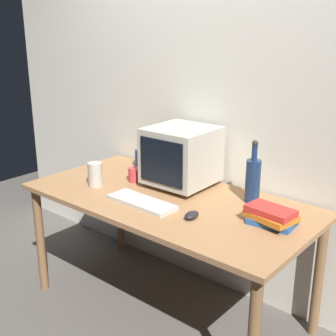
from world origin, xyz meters
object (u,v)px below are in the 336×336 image
(bottle_tall, at_px, (253,179))
(book_stack, at_px, (271,216))
(computer_mouse, at_px, (192,215))
(mug, at_px, (135,175))
(bottle_short, at_px, (140,158))
(metal_canister, at_px, (95,174))
(keyboard, at_px, (142,202))
(crt_monitor, at_px, (181,156))

(bottle_tall, relative_size, book_stack, 1.37)
(computer_mouse, bearing_deg, mug, 156.28)
(bottle_short, height_order, metal_canister, bottle_short)
(keyboard, xyz_separation_m, mug, (-0.29, 0.25, 0.03))
(bottle_short, distance_m, book_stack, 1.18)
(mug, bearing_deg, metal_canister, -121.39)
(computer_mouse, distance_m, mug, 0.66)
(bottle_tall, bearing_deg, keyboard, -136.47)
(bottle_short, xyz_separation_m, mug, (0.18, -0.23, -0.03))
(crt_monitor, distance_m, metal_canister, 0.55)
(mug, bearing_deg, bottle_short, 127.44)
(mug, bearing_deg, crt_monitor, 25.14)
(metal_canister, bearing_deg, keyboard, -4.60)
(computer_mouse, bearing_deg, metal_canister, 175.45)
(keyboard, relative_size, metal_canister, 2.80)
(bottle_short, bearing_deg, crt_monitor, -13.08)
(bottle_tall, bearing_deg, mug, -166.50)
(bottle_tall, relative_size, bottle_short, 1.87)
(bottle_tall, distance_m, mug, 0.77)
(bottle_short, bearing_deg, computer_mouse, -29.56)
(bottle_tall, bearing_deg, metal_canister, -155.76)
(metal_canister, bearing_deg, book_stack, 9.96)
(keyboard, bearing_deg, computer_mouse, 6.43)
(crt_monitor, height_order, keyboard, crt_monitor)
(book_stack, xyz_separation_m, metal_canister, (-1.11, -0.19, 0.03))
(book_stack, xyz_separation_m, mug, (-0.98, 0.02, -0.00))
(computer_mouse, distance_m, metal_canister, 0.76)
(keyboard, bearing_deg, bottle_short, 135.77)
(bottle_tall, relative_size, metal_canister, 2.41)
(computer_mouse, xyz_separation_m, metal_canister, (-0.76, 0.01, 0.06))
(crt_monitor, bearing_deg, bottle_short, 166.92)
(bottle_short, relative_size, metal_canister, 1.29)
(keyboard, xyz_separation_m, bottle_tall, (0.45, 0.43, 0.12))
(keyboard, bearing_deg, bottle_tall, 44.95)
(bottle_short, xyz_separation_m, metal_canister, (0.05, -0.45, 0.00))
(computer_mouse, distance_m, bottle_short, 0.93)
(crt_monitor, distance_m, bottle_short, 0.48)
(crt_monitor, bearing_deg, mug, -154.86)
(mug, bearing_deg, keyboard, -40.42)
(book_stack, relative_size, metal_canister, 1.76)
(bottle_short, xyz_separation_m, book_stack, (1.15, -0.26, -0.03))
(mug, xyz_separation_m, metal_canister, (-0.13, -0.22, 0.03))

